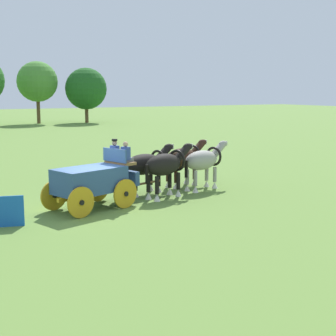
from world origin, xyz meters
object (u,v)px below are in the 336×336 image
(show_wagon, at_px, (93,180))
(draft_horse_lead_off, at_px, (203,161))
(draft_horse_lead_near, at_px, (183,159))
(draft_horse_rear_off, at_px, (166,166))
(draft_horse_rear_near, at_px, (145,165))

(show_wagon, xyz_separation_m, draft_horse_lead_off, (6.08, 1.14, 0.20))
(draft_horse_lead_near, bearing_deg, draft_horse_rear_off, -136.73)
(draft_horse_rear_off, relative_size, draft_horse_lead_near, 0.99)
(draft_horse_rear_near, bearing_deg, draft_horse_lead_near, 16.69)
(draft_horse_lead_near, xyz_separation_m, draft_horse_lead_off, (0.38, -1.24, 0.02))
(draft_horse_rear_off, relative_size, draft_horse_lead_off, 0.96)
(draft_horse_rear_near, bearing_deg, draft_horse_lead_off, -9.84)
(draft_horse_rear_near, xyz_separation_m, draft_horse_lead_off, (2.87, -0.50, 0.05))
(draft_horse_rear_near, distance_m, draft_horse_lead_near, 2.60)
(draft_horse_rear_near, height_order, draft_horse_rear_off, draft_horse_rear_off)
(draft_horse_lead_off, bearing_deg, draft_horse_lead_near, 107.04)
(draft_horse_rear_near, relative_size, draft_horse_lead_off, 1.01)
(show_wagon, relative_size, draft_horse_rear_off, 1.95)
(show_wagon, xyz_separation_m, draft_horse_rear_near, (3.21, 1.64, 0.16))
(show_wagon, height_order, draft_horse_rear_off, show_wagon)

